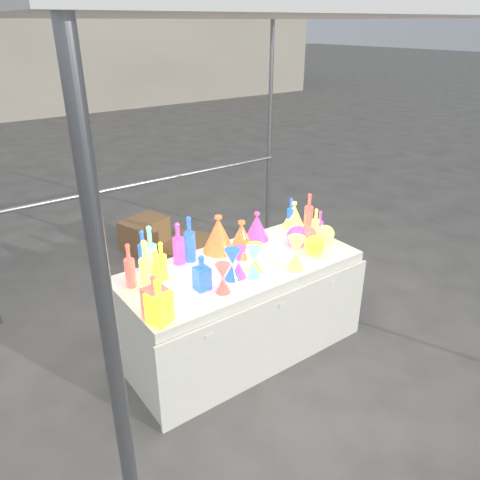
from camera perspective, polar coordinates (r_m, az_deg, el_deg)
ground at (r=3.87m, az=0.00°, el=-12.83°), size 80.00×80.00×0.00m
canopy_tent at (r=3.06m, az=-0.11°, el=25.17°), size 3.15×3.15×2.46m
display_table at (r=3.65m, az=0.09°, el=-8.27°), size 1.84×0.83×0.75m
background_building at (r=17.47m, az=-18.69°, el=26.02°), size 14.00×6.00×6.00m
cardboard_box_closed at (r=5.45m, az=-11.54°, el=0.75°), size 0.57×0.48×0.35m
cardboard_box_flat at (r=5.45m, az=-6.43°, el=-0.60°), size 0.86×0.80×0.06m
bottle_0 at (r=3.26m, az=-9.55°, el=-2.45°), size 0.09×0.09×0.28m
bottle_1 at (r=3.40m, az=-11.72°, el=-1.22°), size 0.07×0.07×0.31m
bottle_2 at (r=3.20m, az=-13.32°, el=-3.03°), size 0.08×0.08×0.32m
bottle_3 at (r=3.43m, az=-7.53°, el=-0.41°), size 0.11×0.11×0.33m
bottle_4 at (r=3.10m, az=-11.39°, el=-3.15°), size 0.12×0.12×0.38m
bottle_5 at (r=3.24m, az=-10.81°, el=-1.53°), size 0.09×0.09×0.40m
bottle_6 at (r=3.12m, az=-10.20°, el=-3.71°), size 0.10×0.10×0.30m
bottle_7 at (r=3.46m, az=-6.17°, el=0.14°), size 0.11×0.11×0.36m
decanter_0 at (r=2.80m, az=-9.89°, el=-7.29°), size 0.16×0.16×0.29m
decanter_1 at (r=2.84m, az=-10.32°, el=-6.84°), size 0.14×0.14×0.30m
decanter_2 at (r=3.11m, az=-4.69°, el=-3.95°), size 0.10×0.10×0.25m
hourglass_0 at (r=3.08m, az=-2.10°, el=-4.69°), size 0.13×0.13×0.21m
hourglass_1 at (r=3.25m, az=-0.16°, el=-2.76°), size 0.13×0.13×0.23m
hourglass_2 at (r=3.37m, az=6.83°, el=-1.61°), size 0.16×0.16×0.25m
hourglass_3 at (r=3.25m, az=1.68°, el=-2.72°), size 0.14×0.14×0.23m
hourglass_4 at (r=3.31m, az=1.79°, el=-2.28°), size 0.14×0.14×0.22m
hourglass_5 at (r=3.22m, az=-0.93°, el=-2.98°), size 0.13×0.13×0.23m
globe_0 at (r=3.64m, az=9.06°, el=-0.71°), size 0.20×0.20×0.13m
globe_1 at (r=3.86m, az=10.30°, el=0.68°), size 0.18×0.18×0.12m
globe_2 at (r=3.78m, az=8.15°, el=0.44°), size 0.23×0.23×0.14m
globe_3 at (r=3.76m, az=7.05°, el=0.39°), size 0.20×0.20×0.14m
lampshade_0 at (r=3.60m, az=-2.63°, el=0.78°), size 0.26×0.26×0.30m
lampshade_1 at (r=3.56m, az=0.20°, el=0.27°), size 0.28×0.28×0.27m
lampshade_2 at (r=3.82m, az=2.07°, el=1.74°), size 0.23×0.23×0.24m
lampshade_3 at (r=4.06m, az=6.58°, el=3.06°), size 0.21×0.21×0.23m
bottle_8 at (r=4.04m, az=6.20°, el=3.30°), size 0.07×0.07×0.28m
bottle_9 at (r=4.03m, az=8.38°, el=3.45°), size 0.09×0.09×0.32m
bottle_10 at (r=3.86m, az=9.69°, el=1.80°), size 0.07×0.07×0.25m
bottle_11 at (r=3.85m, az=9.19°, el=1.92°), size 0.08×0.08×0.27m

